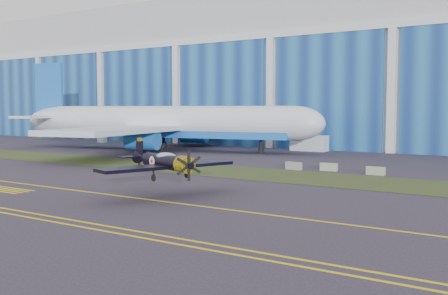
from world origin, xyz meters
The scene contains 14 objects.
ground centered at (0.00, 0.00, 0.00)m, with size 260.00×260.00×0.00m, color #352E3B.
grass_median centered at (0.00, 14.00, 0.02)m, with size 260.00×10.00×0.02m, color #475128.
hangar centered at (0.00, 71.79, 14.96)m, with size 220.00×45.70×30.00m.
taxiway_centreline centered at (0.00, -5.00, 0.01)m, with size 200.00×0.20×0.02m, color yellow.
edge_line_near centered at (0.00, -14.50, 0.01)m, with size 80.00×0.20×0.02m, color yellow.
edge_line_far centered at (0.00, -13.50, 0.01)m, with size 80.00×0.20×0.02m, color yellow.
hold_short_ladder centered at (-18.00, -8.10, 0.01)m, with size 6.00×2.40×0.02m, color yellow, non-canonical shape.
warbird centered at (-3.83, -2.95, 2.85)m, with size 13.18×14.42×3.52m.
jetliner centered at (-34.26, 34.10, 10.85)m, with size 71.45×64.07×21.69m.
shipping_container centered at (-12.79, 46.12, 1.34)m, with size 6.17×2.47×2.67m, color silver.
cart centered at (-58.97, 42.70, 0.54)m, with size 1.80×1.08×1.08m, color silver.
barrier_a centered at (-3.02, 19.80, 0.45)m, with size 2.00×0.60×0.90m, color gray.
barrier_b centered at (0.90, 20.95, 0.45)m, with size 2.00×0.60×0.90m, color #9DA089.
barrier_c centered at (6.61, 20.13, 0.45)m, with size 2.00×0.60×0.90m, color #9D9D87.
Camera 1 is at (23.78, -36.00, 7.21)m, focal length 42.00 mm.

